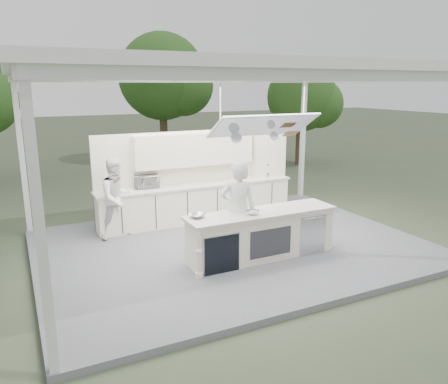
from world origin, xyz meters
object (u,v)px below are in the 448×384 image
demo_island (261,235)px  sous_chef (118,198)px  back_counter (198,202)px  head_chef (238,210)px

demo_island → sous_chef: bearing=132.5°
back_counter → head_chef: head_chef is taller
back_counter → sous_chef: size_ratio=2.80×
back_counter → head_chef: 2.66m
back_counter → demo_island: bearing=-86.4°
demo_island → back_counter: size_ratio=0.61×
head_chef → back_counter: bearing=-73.2°
head_chef → sous_chef: (-1.86, 2.25, -0.07)m
sous_chef → demo_island: bearing=-65.1°
demo_island → head_chef: head_chef is taller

